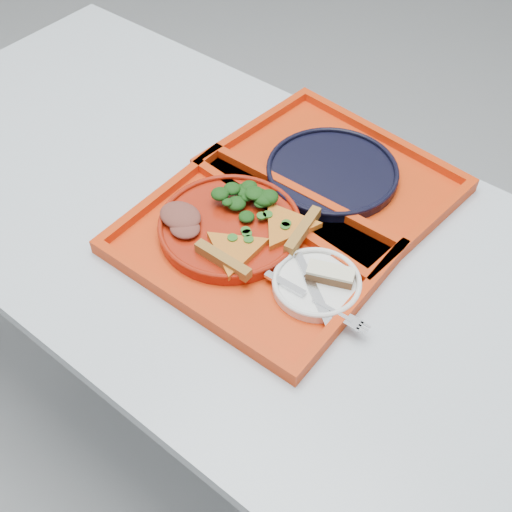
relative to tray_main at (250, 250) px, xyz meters
The scene contains 14 objects.
ground 0.77m from the tray_main, 160.93° to the left, with size 10.00×10.00×0.00m, color #919599.
table 0.15m from the tray_main, 160.93° to the left, with size 1.60×0.80×0.75m.
tray_main is the anchor object (origin of this frame).
tray_far 0.25m from the tray_main, 88.72° to the left, with size 0.45×0.35×0.01m, color red.
dinner_plate 0.06m from the tray_main, 169.70° to the left, with size 0.26×0.26×0.02m, color maroon.
side_plate 0.15m from the tray_main, ahead, with size 0.15×0.15×0.01m, color white.
navy_plate 0.25m from the tray_main, 88.72° to the left, with size 0.26×0.26×0.02m, color black.
pizza_slice_a 0.05m from the tray_main, 93.87° to the right, with size 0.13×0.11×0.02m, color gold, non-canonical shape.
pizza_slice_b 0.08m from the tray_main, 65.45° to the left, with size 0.13×0.11×0.02m, color gold, non-canonical shape.
salad_heap 0.10m from the tray_main, 136.35° to the left, with size 0.09×0.08×0.04m, color black.
meat_portion 0.14m from the tray_main, 163.55° to the right, with size 0.08×0.07×0.02m, color brown.
dessert_bar 0.16m from the tray_main, ahead, with size 0.09×0.06×0.02m.
knife 0.14m from the tray_main, ahead, with size 0.18×0.02×0.01m, color silver.
fork 0.17m from the tray_main, 12.52° to the right, with size 0.18×0.02×0.01m, color silver.
Camera 1 is at (0.61, -0.64, 1.61)m, focal length 45.00 mm.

